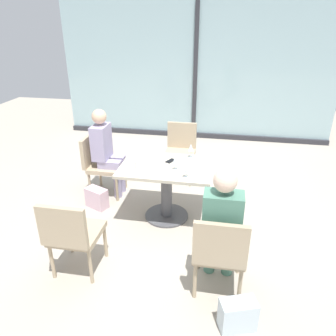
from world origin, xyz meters
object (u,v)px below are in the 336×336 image
wine_glass_1 (186,167)px  cell_phone_on_table (171,161)px  person_far_left (106,149)px  coffee_cup (138,165)px  dining_table_main (167,181)px  handbag_1 (238,315)px  wine_glass_3 (188,162)px  handbag_0 (97,198)px  chair_front_left (72,233)px  chair_near_window (180,148)px  wine_glass_2 (176,159)px  wine_glass_0 (191,148)px  person_front_right (222,224)px  chair_far_left (100,161)px  chair_front_right (220,250)px

wine_glass_1 → cell_phone_on_table: (-0.25, 0.42, -0.13)m
person_far_left → coffee_cup: bearing=-43.9°
coffee_cup → person_far_left: bearing=136.1°
dining_table_main → handbag_1: size_ratio=3.71×
wine_glass_3 → handbag_0: bearing=171.4°
chair_front_left → handbag_0: (-0.27, 1.24, -0.36)m
chair_front_left → cell_phone_on_table: bearing=61.3°
dining_table_main → wine_glass_1: bearing=-45.2°
dining_table_main → person_far_left: size_ratio=0.88×
dining_table_main → chair_near_window: 1.19m
dining_table_main → chair_front_left: (-0.70, -1.19, -0.02)m
cell_phone_on_table → wine_glass_3: bearing=-22.1°
wine_glass_1 → wine_glass_2: 0.23m
wine_glass_0 → wine_glass_3: size_ratio=1.00×
chair_front_left → wine_glass_0: (0.96, 1.50, 0.37)m
chair_near_window → wine_glass_1: 1.54m
chair_near_window → person_front_right: person_front_right is taller
person_far_left → chair_far_left: bearing=180.0°
chair_front_right → chair_near_window: bearing=106.5°
dining_table_main → wine_glass_3: bearing=-26.8°
wine_glass_1 → coffee_cup: wine_glass_1 is taller
chair_front_left → chair_near_window: same height
chair_far_left → chair_front_right: (1.76, -1.66, 0.00)m
chair_far_left → cell_phone_on_table: (1.08, -0.33, 0.24)m
cell_phone_on_table → handbag_1: 1.99m
wine_glass_3 → person_front_right: bearing=-65.4°
person_far_left → handbag_1: size_ratio=4.20×
wine_glass_0 → cell_phone_on_table: size_ratio=1.28×
chair_front_right → handbag_0: size_ratio=2.90×
dining_table_main → wine_glass_2: (0.13, -0.10, 0.34)m
cell_phone_on_table → chair_near_window: bearing=117.5°
wine_glass_0 → coffee_cup: bearing=-142.2°
wine_glass_0 → handbag_0: size_ratio=0.62×
coffee_cup → handbag_1: coffee_cup is taller
person_far_left → chair_front_left: bearing=-81.6°
handbag_0 → chair_near_window: bearing=73.4°
wine_glass_0 → handbag_1: wine_glass_0 is taller
person_far_left → handbag_1: person_far_left is taller
chair_front_left → wine_glass_2: size_ratio=4.70×
chair_near_window → cell_phone_on_table: (0.03, -1.05, 0.24)m
chair_far_left → person_front_right: size_ratio=0.69×
chair_front_right → wine_glass_3: wine_glass_3 is taller
wine_glass_2 → handbag_0: bearing=172.2°
wine_glass_2 → coffee_cup: wine_glass_2 is taller
chair_far_left → handbag_1: chair_far_left is taller
coffee_cup → chair_front_left: bearing=-110.2°
person_front_right → handbag_0: person_front_right is taller
dining_table_main → person_front_right: (0.70, -1.08, 0.18)m
wine_glass_0 → wine_glass_3: 0.44m
dining_table_main → chair_front_right: (0.70, -1.19, -0.02)m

